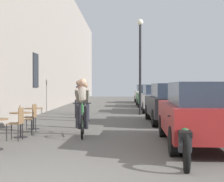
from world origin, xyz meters
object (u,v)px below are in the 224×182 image
Objects in this scene: street_lamp at (140,54)px; parked_car_second at (172,103)px; pedestrian_furthest at (81,97)px; cafe_chair_far_toward_street at (31,115)px; parked_car_fourth at (149,96)px; cafe_table_mid at (21,119)px; cafe_chair_mid_toward_street at (23,118)px; parked_car_nearest at (202,113)px; pedestrian_far at (79,97)px; parked_motorcycle at (184,142)px; pedestrian_mid at (85,100)px; parked_car_third at (157,98)px; cafe_table_far at (34,114)px; pedestrian_near at (80,101)px; cyclist_on_bicycle at (83,109)px; cafe_chair_mid_toward_wall at (17,121)px; parked_car_fifth at (146,93)px.

parked_car_second is (1.06, -4.11, -2.29)m from street_lamp.
parked_car_second is at bearing -44.71° from pedestrian_furthest.
parked_car_fourth reaches higher than cafe_chair_far_toward_street.
parked_car_second is 1.09× the size of parked_car_fourth.
cafe_chair_far_toward_street is (-0.03, 1.40, -0.00)m from cafe_table_mid.
parked_car_nearest is at bearing -21.61° from cafe_chair_mid_toward_street.
parked_motorcycle is at bearing -71.76° from pedestrian_far.
pedestrian_far is at bearing 79.74° from cafe_chair_mid_toward_street.
parked_motorcycle is (2.70, -8.12, -0.50)m from pedestrian_mid.
cafe_chair_far_toward_street is 10.19m from parked_car_third.
pedestrian_mid is 8.57m from parked_motorcycle.
parked_car_nearest is (4.03, -9.48, -0.10)m from pedestrian_furthest.
pedestrian_near is at bearing 11.08° from cafe_table_far.
cafe_table_far is at bearing 97.07° from cafe_chair_far_toward_street.
cafe_chair_mid_toward_street is at bearing -92.74° from cafe_chair_far_toward_street.
cyclist_on_bicycle is at bearing -131.00° from parked_car_second.
cafe_chair_mid_toward_street is 1.00× the size of cafe_chair_far_toward_street.
parked_car_nearest is (5.01, -3.40, 0.30)m from cafe_table_far.
cafe_table_mid is 0.81× the size of cafe_chair_mid_toward_wall.
cafe_chair_mid_toward_street is 0.55× the size of pedestrian_mid.
street_lamp is 7.82m from parked_car_fourth.
parked_car_fourth reaches higher than cafe_chair_mid_toward_street.
pedestrian_near reaches higher than cafe_table_far.
pedestrian_mid is 0.36× the size of parked_car_second.
pedestrian_furthest is (-0.08, 1.85, -0.06)m from pedestrian_far.
pedestrian_furthest is at bearing -151.92° from parked_car_third.
street_lamp is at bearing 96.03° from parked_car_nearest.
pedestrian_mid is 0.99× the size of pedestrian_furthest.
parked_car_second is (4.00, -2.19, -0.16)m from pedestrian_far.
pedestrian_furthest is 0.36× the size of parked_car_nearest.
pedestrian_far is at bearing 117.37° from parked_car_nearest.
pedestrian_furthest is at bearing -107.85° from parked_car_fifth.
pedestrian_mid reaches higher than cafe_chair_far_toward_street.
cafe_table_far is at bearing -104.08° from pedestrian_far.
parked_car_third is 5.27m from parked_car_fourth.
pedestrian_far reaches higher than parked_car_second.
cafe_chair_mid_toward_street is 5.75m from parked_motorcycle.
parked_car_second is at bearing 27.95° from cafe_chair_far_toward_street.
pedestrian_near is at bearing 57.66° from cafe_table_mid.
cafe_table_mid is 9.40m from street_lamp.
parked_car_third is 1.05× the size of parked_car_fourth.
parked_car_second is (3.19, 3.67, 0.01)m from cyclist_on_bicycle.
parked_motorcycle is at bearing -93.57° from parked_car_third.
pedestrian_furthest is at bearing -178.64° from street_lamp.
cafe_chair_mid_toward_street is 8.94m from street_lamp.
parked_car_nearest is (4.82, -0.80, 0.30)m from cafe_chair_mid_toward_wall.
cafe_table_mid is 0.81× the size of cafe_chair_mid_toward_street.
cafe_chair_mid_toward_street is 1.24× the size of cafe_table_far.
pedestrian_far is at bearing -105.47° from parked_car_fifth.
cafe_chair_mid_toward_wall is 4.89m from parked_motorcycle.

